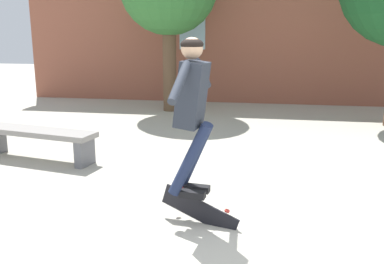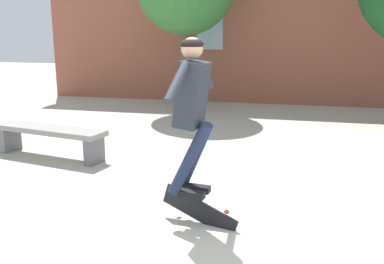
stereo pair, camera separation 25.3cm
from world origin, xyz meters
TOP-DOWN VIEW (x-y plane):
  - building_backdrop at (0.02, 8.58)m, footprint 13.67×0.52m
  - park_bench at (-3.21, 2.58)m, footprint 1.97×0.79m
  - skater at (-0.52, 0.83)m, footprint 0.45×1.22m
  - skateboard_flipping at (-0.44, 0.82)m, footprint 0.84×0.28m

SIDE VIEW (x-z plane):
  - skateboard_flipping at x=-0.44m, z-range -0.10..0.37m
  - park_bench at x=-3.21m, z-range 0.12..0.59m
  - skater at x=-0.52m, z-range 0.46..2.03m
  - building_backdrop at x=0.02m, z-range -0.42..4.57m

